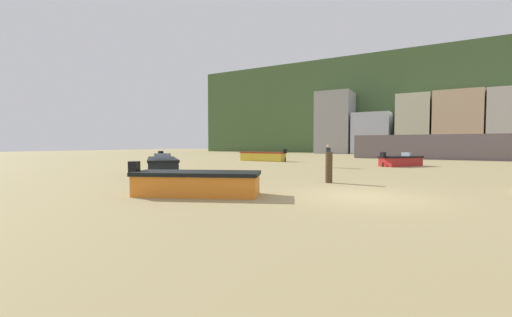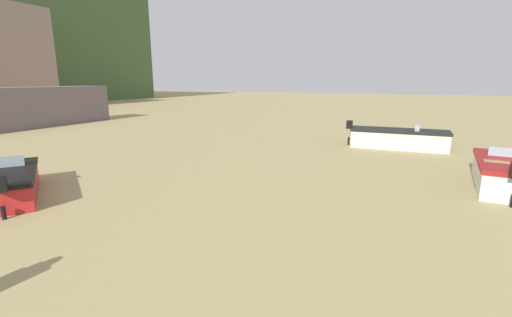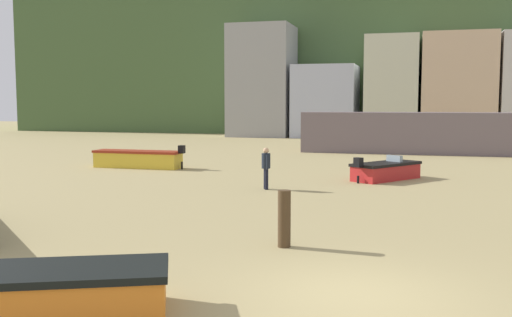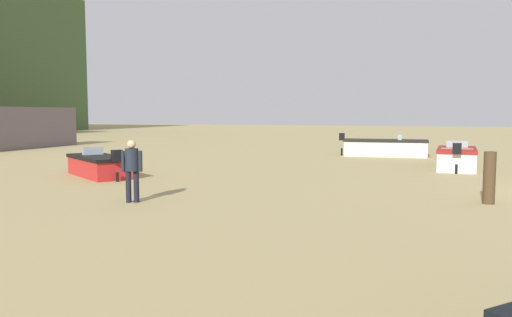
# 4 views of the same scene
# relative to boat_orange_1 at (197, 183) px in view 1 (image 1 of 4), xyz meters

# --- Properties ---
(ground_plane) EXTENTS (160.00, 160.00, 0.00)m
(ground_plane) POSITION_rel_boat_orange_1_xyz_m (4.73, 2.37, -0.40)
(ground_plane) COLOR tan
(headland_hill) EXTENTS (90.00, 32.00, 17.95)m
(headland_hill) POSITION_rel_boat_orange_1_xyz_m (4.73, 68.37, 8.58)
(headland_hill) COLOR #415C33
(headland_hill) RESTS_ON ground
(harbor_pier) EXTENTS (21.65, 2.40, 2.71)m
(harbor_pier) POSITION_rel_boat_orange_1_xyz_m (8.98, 32.37, 0.96)
(harbor_pier) COLOR #6B5D61
(harbor_pier) RESTS_ON ground
(townhouse_far_left) EXTENTS (6.03, 5.65, 10.92)m
(townhouse_far_left) POSITION_rel_boat_orange_1_xyz_m (-9.25, 49.19, 5.07)
(townhouse_far_left) COLOR #959595
(townhouse_far_left) RESTS_ON ground
(townhouse_left) EXTENTS (5.94, 6.34, 6.91)m
(townhouse_left) POSITION_rel_boat_orange_1_xyz_m (-2.89, 49.54, 3.06)
(townhouse_left) COLOR #B1B7CB
(townhouse_left) RESTS_ON ground
(townhouse_centre) EXTENTS (4.80, 6.35, 9.50)m
(townhouse_centre) POSITION_rel_boat_orange_1_xyz_m (3.34, 49.55, 4.35)
(townhouse_centre) COLOR beige
(townhouse_centre) RESTS_ON ground
(townhouse_centre_right) EXTENTS (6.39, 6.41, 9.59)m
(townhouse_centre_right) POSITION_rel_boat_orange_1_xyz_m (9.20, 49.57, 4.40)
(townhouse_centre_right) COLOR #CFAE8C
(townhouse_centre_right) RESTS_ON ground
(townhouse_right) EXTENTS (6.63, 6.57, 9.51)m
(townhouse_right) POSITION_rel_boat_orange_1_xyz_m (15.96, 49.66, 4.36)
(townhouse_right) COLOR beige
(townhouse_right) RESTS_ON ground
(boat_orange_1) EXTENTS (4.30, 2.91, 1.09)m
(boat_orange_1) POSITION_rel_boat_orange_1_xyz_m (0.00, 0.00, 0.00)
(boat_orange_1) COLOR orange
(boat_orange_1) RESTS_ON ground
(boat_yellow_2) EXTENTS (4.93, 1.28, 1.21)m
(boat_yellow_2) POSITION_rel_boat_orange_1_xyz_m (-8.14, 19.73, 0.06)
(boat_yellow_2) COLOR gold
(boat_yellow_2) RESTS_ON ground
(boat_black_3) EXTENTS (4.79, 4.59, 1.24)m
(boat_black_3) POSITION_rel_boat_orange_1_xyz_m (-5.99, 4.33, 0.08)
(boat_black_3) COLOR black
(boat_black_3) RESTS_ON ground
(boat_red_5) EXTENTS (3.03, 3.54, 1.08)m
(boat_red_5) POSITION_rel_boat_orange_1_xyz_m (4.42, 18.28, 0.00)
(boat_red_5) COLOR #B02121
(boat_red_5) RESTS_ON ground
(mooring_post_near_water) EXTENTS (0.30, 0.30, 1.33)m
(mooring_post_near_water) POSITION_rel_boat_orange_1_xyz_m (2.76, 5.42, 0.27)
(mooring_post_near_water) COLOR #45331F
(mooring_post_near_water) RESTS_ON ground
(beach_walker_foreground) EXTENTS (0.46, 0.51, 1.62)m
(beach_walker_foreground) POSITION_rel_boat_orange_1_xyz_m (0.09, 14.15, 0.56)
(beach_walker_foreground) COLOR black
(beach_walker_foreground) RESTS_ON ground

